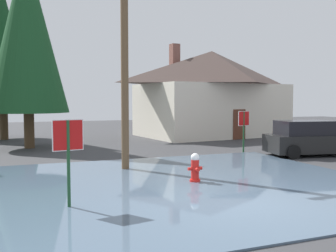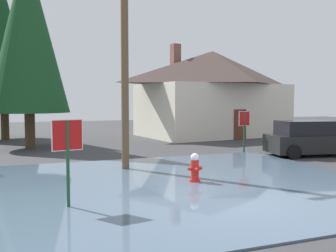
% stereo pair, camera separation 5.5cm
% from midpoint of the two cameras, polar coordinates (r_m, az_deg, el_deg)
% --- Properties ---
extents(ground_plane, '(80.00, 80.00, 0.10)m').
position_cam_midpoint_polar(ground_plane, '(10.03, 10.24, -11.58)').
color(ground_plane, '#38383A').
extents(flood_puddle, '(11.85, 10.48, 0.05)m').
position_cam_midpoint_polar(flood_puddle, '(12.06, 2.83, -8.51)').
color(flood_puddle, '#4C6075').
rests_on(flood_puddle, ground).
extents(lane_stop_bar, '(4.04, 0.58, 0.01)m').
position_cam_midpoint_polar(lane_stop_bar, '(9.11, 17.45, -12.95)').
color(lane_stop_bar, silver).
rests_on(lane_stop_bar, ground).
extents(stop_sign_near, '(0.74, 0.16, 2.16)m').
position_cam_midpoint_polar(stop_sign_near, '(9.41, -14.87, -2.81)').
color(stop_sign_near, '#1E4C28').
rests_on(stop_sign_near, ground).
extents(fire_hydrant, '(0.47, 0.41, 0.94)m').
position_cam_midpoint_polar(fire_hydrant, '(12.12, 3.94, -6.33)').
color(fire_hydrant, red).
rests_on(fire_hydrant, ground).
extents(utility_pole, '(1.60, 0.28, 7.79)m').
position_cam_midpoint_polar(utility_pole, '(14.32, -6.62, 9.70)').
color(utility_pole, brown).
rests_on(utility_pole, ground).
extents(stop_sign_far, '(0.71, 0.18, 2.07)m').
position_cam_midpoint_polar(stop_sign_far, '(19.13, 11.18, 0.40)').
color(stop_sign_far, '#1E4C28').
rests_on(stop_sign_far, ground).
extents(house, '(11.52, 8.24, 6.66)m').
position_cam_midpoint_polar(house, '(28.25, 6.47, 5.08)').
color(house, silver).
rests_on(house, ground).
extents(parked_car, '(4.39, 2.51, 1.65)m').
position_cam_midpoint_polar(parked_car, '(19.14, 20.30, -1.83)').
color(parked_car, black).
rests_on(parked_car, ground).
extents(pine_tree_tall_left, '(4.31, 4.31, 10.77)m').
position_cam_midpoint_polar(pine_tree_tall_left, '(22.33, -20.44, 13.26)').
color(pine_tree_tall_left, '#4C3823').
rests_on(pine_tree_tall_left, ground).
extents(pine_tree_short_left, '(4.20, 4.20, 10.50)m').
position_cam_midpoint_polar(pine_tree_short_left, '(27.64, -23.69, 10.99)').
color(pine_tree_short_left, '#4C3823').
rests_on(pine_tree_short_left, ground).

